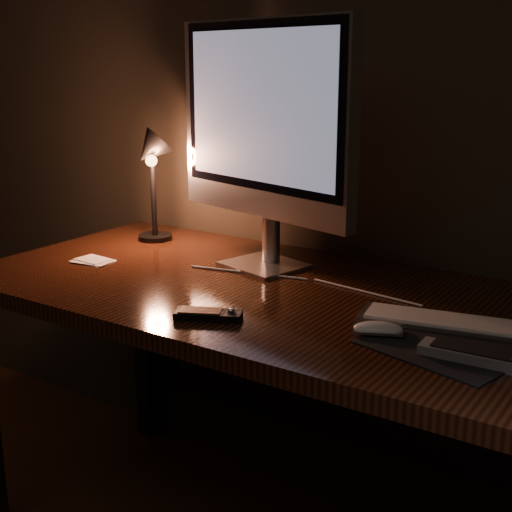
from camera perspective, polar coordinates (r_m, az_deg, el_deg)
The scene contains 10 objects.
desk at distance 1.77m, azimuth 3.57°, elevation -6.20°, with size 1.60×0.75×0.75m.
monitor at distance 1.79m, azimuth 0.59°, elevation 10.45°, with size 0.58×0.22×0.62m.
keyboard at distance 1.50m, azimuth 15.76°, elevation -5.19°, with size 0.39×0.11×0.01m, color silver.
mousepad at distance 1.39m, azimuth 14.82°, elevation -7.03°, with size 0.28×0.22×0.00m, color black.
mouse at distance 1.43m, azimuth 9.73°, elevation -5.89°, with size 0.10×0.05×0.02m, color white.
media_remote at distance 1.49m, azimuth -3.83°, elevation -4.68°, with size 0.15×0.11×0.03m.
tv_remote at distance 1.34m, azimuth 17.39°, elevation -7.69°, with size 0.21×0.06×0.03m.
papers at distance 1.96m, azimuth -12.93°, elevation -0.36°, with size 0.11×0.07×0.01m, color white.
desk_lamp at distance 2.09m, azimuth -8.37°, elevation 7.18°, with size 0.17×0.18×0.34m.
cable at distance 1.72m, azimuth 3.70°, elevation -2.18°, with size 0.01×0.01×0.61m, color white.
Camera 1 is at (0.82, 0.49, 1.27)m, focal length 50.00 mm.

